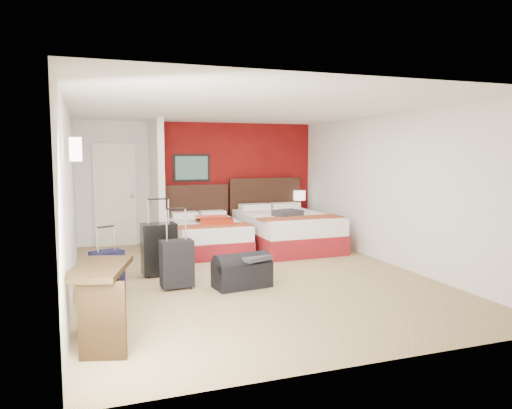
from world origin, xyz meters
name	(u,v)px	position (x,y,z in m)	size (l,w,h in m)	color
ground	(250,276)	(0.00, 0.00, 0.00)	(6.50, 6.50, 0.00)	tan
room_walls	(143,189)	(-1.40, 1.42, 1.26)	(5.02, 6.52, 2.50)	silver
red_accent_panel	(234,181)	(0.75, 3.23, 1.25)	(3.50, 0.04, 2.50)	maroon
partition_wall	(157,185)	(-1.00, 2.61, 1.25)	(0.12, 1.20, 2.50)	silver
entry_door	(115,195)	(-1.75, 3.20, 1.02)	(0.82, 0.06, 2.05)	silver
bed_left	(207,237)	(-0.15, 2.04, 0.28)	(1.30, 1.86, 0.56)	silver
bed_right	(286,231)	(1.39, 1.87, 0.33)	(1.56, 2.23, 0.67)	silver
red_suitcase_open	(214,220)	(-0.05, 1.94, 0.61)	(0.59, 0.82, 0.10)	#9E220D
jacket_bundle	(288,213)	(1.29, 1.57, 0.73)	(0.49, 0.39, 0.12)	#38383D
nightstand	(299,224)	(2.16, 2.92, 0.28)	(0.40, 0.40, 0.56)	#321A10
table_lamp	(299,201)	(2.16, 2.92, 0.79)	(0.26, 0.26, 0.47)	white
suitcase_black	(159,251)	(-1.28, 0.51, 0.38)	(0.51, 0.32, 0.77)	black
suitcase_charcoal	(177,265)	(-1.15, -0.29, 0.32)	(0.43, 0.27, 0.64)	black
suitcase_navy	(107,273)	(-2.07, -0.24, 0.28)	(0.40, 0.24, 0.55)	black
duffel_bag	(242,273)	(-0.29, -0.53, 0.20)	(0.77, 0.41, 0.39)	black
jacket_draped	(253,257)	(-0.14, -0.58, 0.42)	(0.42, 0.35, 0.06)	#36363B
desk	(101,305)	(-2.20, -1.98, 0.39)	(0.47, 0.94, 0.78)	#302010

